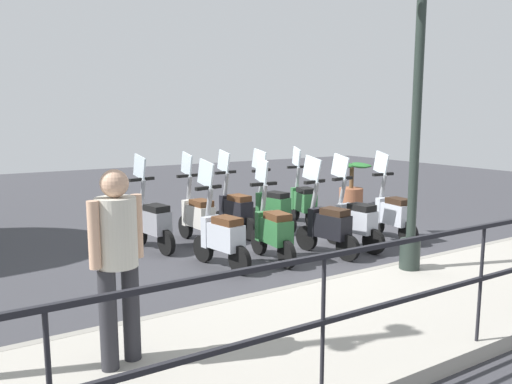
# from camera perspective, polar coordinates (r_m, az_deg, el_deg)

# --- Properties ---
(ground_plane) EXTENTS (28.00, 28.00, 0.00)m
(ground_plane) POSITION_cam_1_polar(r_m,az_deg,el_deg) (8.55, 3.58, -5.88)
(ground_plane) COLOR #38383D
(promenade_walkway) EXTENTS (2.20, 20.00, 0.15)m
(promenade_walkway) POSITION_cam_1_polar(r_m,az_deg,el_deg) (6.33, 20.58, -10.97)
(promenade_walkway) COLOR #A39E93
(promenade_walkway) RESTS_ON ground_plane
(lamp_post_near) EXTENTS (0.26, 0.90, 4.07)m
(lamp_post_near) POSITION_cam_1_polar(r_m,az_deg,el_deg) (6.68, 17.78, 6.55)
(lamp_post_near) COLOR #232D28
(lamp_post_near) RESTS_ON promenade_walkway
(pedestrian_distant) EXTENTS (0.41, 0.47, 1.59)m
(pedestrian_distant) POSITION_cam_1_polar(r_m,az_deg,el_deg) (4.09, -15.57, -6.71)
(pedestrian_distant) COLOR #28282D
(pedestrian_distant) RESTS_ON promenade_walkway
(potted_palm) EXTENTS (1.06, 0.66, 1.05)m
(potted_palm) POSITION_cam_1_polar(r_m,az_deg,el_deg) (12.09, 10.83, 0.42)
(potted_palm) COLOR #9E5B3D
(potted_palm) RESTS_ON ground_plane
(scooter_near_0) EXTENTS (1.23, 0.44, 1.54)m
(scooter_near_0) POSITION_cam_1_polar(r_m,az_deg,el_deg) (8.97, 15.31, -2.32)
(scooter_near_0) COLOR black
(scooter_near_0) RESTS_ON ground_plane
(scooter_near_1) EXTENTS (1.23, 0.44, 1.54)m
(scooter_near_1) POSITION_cam_1_polar(r_m,az_deg,el_deg) (8.23, 11.17, -3.15)
(scooter_near_1) COLOR black
(scooter_near_1) RESTS_ON ground_plane
(scooter_near_2) EXTENTS (1.23, 0.47, 1.54)m
(scooter_near_2) POSITION_cam_1_polar(r_m,az_deg,el_deg) (7.78, 8.15, -3.75)
(scooter_near_2) COLOR black
(scooter_near_2) RESTS_ON ground_plane
(scooter_near_3) EXTENTS (1.23, 0.44, 1.54)m
(scooter_near_3) POSITION_cam_1_polar(r_m,az_deg,el_deg) (7.41, 1.90, -4.30)
(scooter_near_3) COLOR black
(scooter_near_3) RESTS_ON ground_plane
(scooter_near_4) EXTENTS (1.22, 0.48, 1.54)m
(scooter_near_4) POSITION_cam_1_polar(r_m,az_deg,el_deg) (7.08, -4.03, -4.92)
(scooter_near_4) COLOR black
(scooter_near_4) RESTS_ON ground_plane
(scooter_far_0) EXTENTS (1.22, 0.50, 1.54)m
(scooter_far_0) POSITION_cam_1_polar(r_m,az_deg,el_deg) (9.94, 5.37, -1.00)
(scooter_far_0) COLOR black
(scooter_far_0) RESTS_ON ground_plane
(scooter_far_1) EXTENTS (1.22, 0.49, 1.54)m
(scooter_far_1) POSITION_cam_1_polar(r_m,az_deg,el_deg) (9.33, 1.78, -1.60)
(scooter_far_1) COLOR black
(scooter_far_1) RESTS_ON ground_plane
(scooter_far_2) EXTENTS (1.23, 0.44, 1.54)m
(scooter_far_2) POSITION_cam_1_polar(r_m,az_deg,el_deg) (8.98, -2.46, -2.00)
(scooter_far_2) COLOR black
(scooter_far_2) RESTS_ON ground_plane
(scooter_far_3) EXTENTS (1.23, 0.44, 1.54)m
(scooter_far_3) POSITION_cam_1_polar(r_m,az_deg,el_deg) (8.53, -6.72, -2.63)
(scooter_far_3) COLOR black
(scooter_far_3) RESTS_ON ground_plane
(scooter_far_4) EXTENTS (1.22, 0.48, 1.54)m
(scooter_far_4) POSITION_cam_1_polar(r_m,az_deg,el_deg) (8.17, -11.80, -3.25)
(scooter_far_4) COLOR black
(scooter_far_4) RESTS_ON ground_plane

